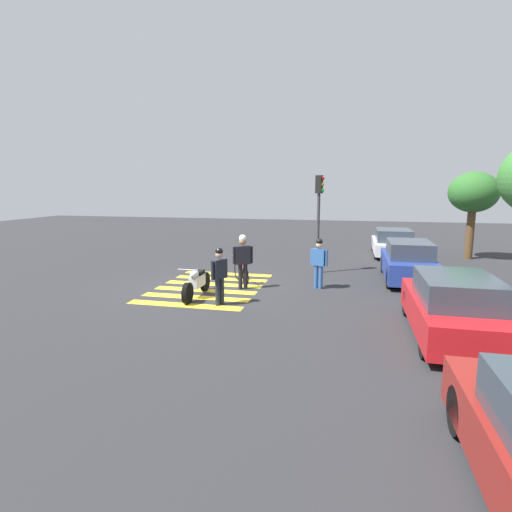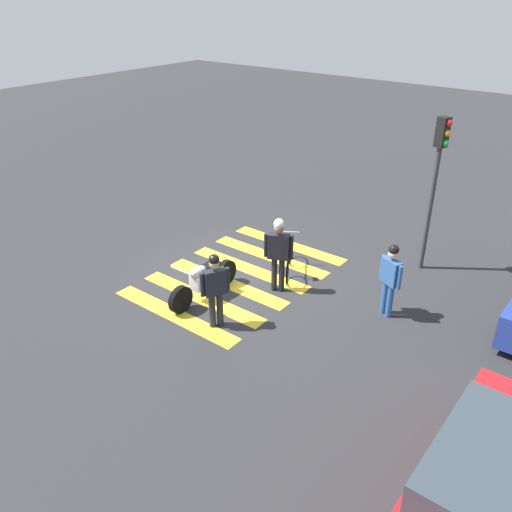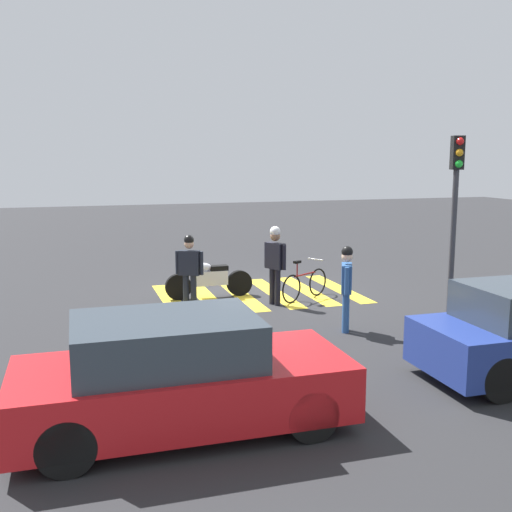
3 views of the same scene
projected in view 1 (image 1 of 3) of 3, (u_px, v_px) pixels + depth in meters
The scene contains 12 objects.
ground_plane at pixel (209, 287), 14.21m from camera, with size 60.00×60.00×0.00m, color #2B2B2D.
police_motorcycle at pixel (197, 283), 12.90m from camera, with size 2.20×0.62×1.04m.
leaning_bicycle at pixel (241, 272), 14.84m from camera, with size 1.53×0.95×1.01m.
officer_on_foot at pixel (243, 257), 13.81m from camera, with size 0.39×0.64×1.88m.
officer_by_motorcycle at pixel (219, 272), 11.94m from camera, with size 0.60×0.39×1.73m.
pedestrian_bystander at pixel (319, 260), 13.88m from camera, with size 0.38×0.61×1.74m.
crosswalk_stripes at pixel (209, 287), 14.21m from camera, with size 4.95×3.56×0.01m.
car_white_van at pixel (393, 243), 20.68m from camera, with size 4.04×1.92×1.36m.
car_blue_hatchback at pixel (408, 262), 15.06m from camera, with size 4.03×1.71×1.51m.
car_red_convertible at pixel (454, 308), 9.37m from camera, with size 4.28×1.84×1.50m.
traffic_light_pole at pixel (319, 208), 16.14m from camera, with size 0.30×0.35×3.92m.
street_tree_near at pixel (474, 193), 19.30m from camera, with size 2.27×2.27×4.19m.
Camera 1 is at (13.11, 4.67, 3.48)m, focal length 28.50 mm.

